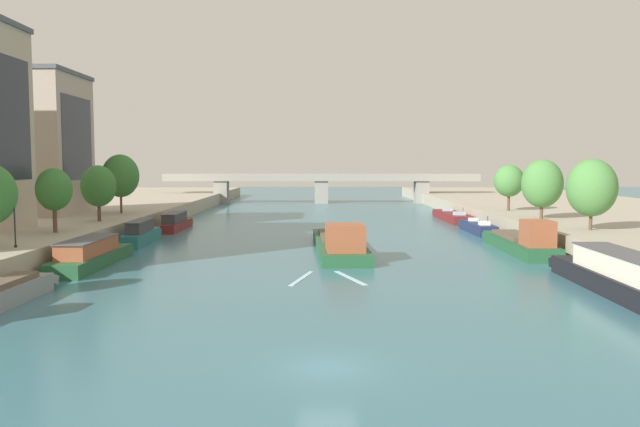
% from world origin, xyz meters
% --- Properties ---
extents(ground_plane, '(400.00, 400.00, 0.00)m').
position_xyz_m(ground_plane, '(0.00, 0.00, 0.00)').
color(ground_plane, '#386B7A').
extents(quay_left, '(36.00, 170.00, 2.18)m').
position_xyz_m(quay_left, '(-39.27, 55.00, 1.09)').
color(quay_left, '#A89E89').
rests_on(quay_left, ground).
extents(quay_right, '(36.00, 170.00, 2.18)m').
position_xyz_m(quay_right, '(39.27, 55.00, 1.09)').
color(quay_right, '#A89E89').
rests_on(quay_right, ground).
extents(barge_midriver, '(5.31, 22.33, 3.26)m').
position_xyz_m(barge_midriver, '(1.59, 34.21, 0.93)').
color(barge_midriver, '#235633').
rests_on(barge_midriver, ground).
extents(wake_behind_barge, '(5.59, 6.02, 0.03)m').
position_xyz_m(wake_behind_barge, '(0.15, 20.52, 0.01)').
color(wake_behind_barge, '#AAD6E0').
rests_on(wake_behind_barge, ground).
extents(moored_boat_left_end, '(2.95, 13.86, 2.41)m').
position_xyz_m(moored_boat_left_end, '(-19.22, 25.75, 1.01)').
color(moored_boat_left_end, '#235633').
rests_on(moored_boat_left_end, ground).
extents(moored_boat_left_far, '(2.13, 11.04, 2.57)m').
position_xyz_m(moored_boat_left_far, '(-19.20, 40.50, 1.08)').
color(moored_boat_left_far, '#23666B').
rests_on(moored_boat_left_far, ground).
extents(moored_boat_left_midway, '(2.14, 11.87, 2.28)m').
position_xyz_m(moored_boat_left_midway, '(-18.79, 54.53, 0.95)').
color(moored_boat_left_midway, maroon).
rests_on(moored_boat_left_midway, ground).
extents(moored_boat_right_upstream, '(3.24, 16.95, 2.82)m').
position_xyz_m(moored_boat_right_upstream, '(19.28, 15.28, 1.18)').
color(moored_boat_right_upstream, black).
rests_on(moored_boat_right_upstream, ground).
extents(moored_boat_right_far, '(3.47, 16.38, 3.48)m').
position_xyz_m(moored_boat_right_far, '(19.05, 34.24, 1.01)').
color(moored_boat_right_far, '#235633').
rests_on(moored_boat_right_far, ground).
extents(moored_boat_right_near, '(2.36, 11.22, 2.33)m').
position_xyz_m(moored_boat_right_near, '(19.08, 51.42, 0.65)').
color(moored_boat_right_near, '#1E284C').
rests_on(moored_boat_right_near, ground).
extents(moored_boat_right_gap_after, '(3.22, 16.20, 2.27)m').
position_xyz_m(moored_boat_right_gap_after, '(19.41, 67.82, 0.61)').
color(moored_boat_right_gap_after, maroon).
rests_on(moored_boat_right_gap_after, ground).
extents(tree_left_past_mid, '(3.23, 3.23, 5.90)m').
position_xyz_m(tree_left_past_mid, '(-24.56, 31.62, 6.12)').
color(tree_left_past_mid, brown).
rests_on(tree_left_past_mid, quay_left).
extents(tree_left_end_of_row, '(3.77, 3.77, 6.11)m').
position_xyz_m(tree_left_end_of_row, '(-24.46, 42.91, 6.03)').
color(tree_left_end_of_row, brown).
rests_on(tree_left_end_of_row, quay_left).
extents(tree_left_by_lamp, '(4.62, 4.62, 7.44)m').
position_xyz_m(tree_left_by_lamp, '(-25.54, 54.04, 6.92)').
color(tree_left_by_lamp, brown).
rests_on(tree_left_by_lamp, quay_left).
extents(tree_right_end_of_row, '(4.65, 4.65, 6.77)m').
position_xyz_m(tree_right_end_of_row, '(25.43, 33.84, 6.21)').
color(tree_right_end_of_row, brown).
rests_on(tree_right_end_of_row, quay_right).
extents(tree_right_second, '(4.66, 4.66, 6.78)m').
position_xyz_m(tree_right_second, '(25.12, 46.33, 6.19)').
color(tree_right_second, brown).
rests_on(tree_right_second, quay_right).
extents(tree_right_far, '(3.96, 3.96, 6.12)m').
position_xyz_m(tree_right_far, '(24.90, 58.28, 6.16)').
color(tree_right_far, brown).
rests_on(tree_right_far, quay_right).
extents(lamppost_left_bank, '(0.28, 0.28, 4.75)m').
position_xyz_m(lamppost_left_bank, '(-23.28, 21.38, 4.79)').
color(lamppost_left_bank, black).
rests_on(lamppost_left_bank, quay_left).
extents(building_left_tall, '(12.20, 12.19, 17.57)m').
position_xyz_m(building_left_tall, '(-36.27, 52.73, 10.98)').
color(building_left_tall, '#A89989').
rests_on(building_left_tall, quay_left).
extents(bridge_far, '(66.55, 4.40, 6.23)m').
position_xyz_m(bridge_far, '(0.00, 108.27, 4.03)').
color(bridge_far, gray).
rests_on(bridge_far, ground).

